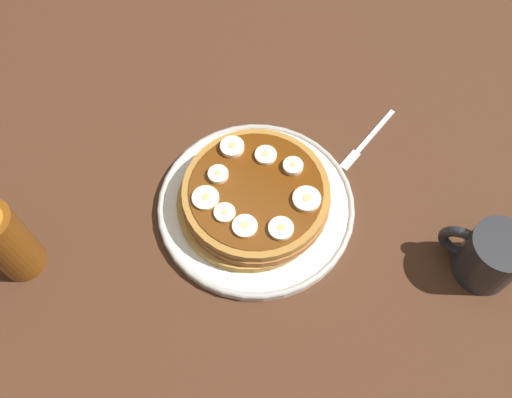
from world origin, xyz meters
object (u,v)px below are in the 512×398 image
syrup_bottle (3,239)px  banana_slice_7 (266,155)px  banana_slice_8 (232,147)px  coffee_mug (489,255)px  banana_slice_4 (245,226)px  pancake_stack (253,195)px  banana_slice_6 (307,199)px  banana_slice_0 (293,166)px  banana_slice_1 (218,175)px  fork (365,142)px  plate (256,205)px  banana_slice_2 (281,229)px  banana_slice_5 (225,213)px  banana_slice_3 (206,198)px

syrup_bottle → banana_slice_7: bearing=-128.1°
banana_slice_8 → coffee_mug: (-34.34, -2.74, -1.50)cm
banana_slice_4 → banana_slice_7: size_ratio=1.08×
coffee_mug → banana_slice_4: bearing=23.6°
pancake_stack → banana_slice_4: 6.12cm
banana_slice_6 → coffee_mug: bearing=-167.8°
banana_slice_0 → banana_slice_4: bearing=84.0°
banana_slice_7 → syrup_bottle: 33.28cm
banana_slice_1 → syrup_bottle: (16.75, 20.54, 1.32)cm
pancake_stack → banana_slice_0: bearing=-121.0°
fork → syrup_bottle: 49.27cm
plate → banana_slice_7: bearing=-74.8°
fork → banana_slice_6: bearing=82.2°
plate → banana_slice_2: bearing=147.5°
banana_slice_0 → banana_slice_5: banana_slice_0 is taller
plate → banana_slice_3: 7.94cm
plate → banana_slice_5: size_ratio=9.81×
banana_slice_4 → banana_slice_5: same height
banana_slice_1 → banana_slice_5: banana_slice_1 is taller
banana_slice_6 → coffee_mug: size_ratio=0.35×
coffee_mug → banana_slice_1: bearing=12.1°
banana_slice_3 → banana_slice_4: size_ratio=1.10×
banana_slice_0 → banana_slice_4: (1.09, 10.39, -0.14)cm
plate → banana_slice_4: banana_slice_4 is taller
plate → banana_slice_5: 6.98cm
banana_slice_3 → banana_slice_5: bearing=169.4°
pancake_stack → banana_slice_6: 7.28cm
banana_slice_3 → syrup_bottle: bearing=44.6°
banana_slice_3 → syrup_bottle: size_ratio=0.22×
banana_slice_5 → coffee_mug: coffee_mug is taller
banana_slice_3 → banana_slice_6: bearing=-151.3°
banana_slice_2 → banana_slice_5: 7.19cm
banana_slice_1 → banana_slice_2: size_ratio=0.85×
banana_slice_5 → coffee_mug: bearing=-159.2°
pancake_stack → banana_slice_3: 6.54cm
banana_slice_0 → coffee_mug: (-26.04, -1.43, -1.52)cm
banana_slice_3 → banana_slice_6: 12.56cm
fork → banana_slice_8: bearing=43.2°
pancake_stack → banana_slice_1: bearing=9.6°
banana_slice_0 → coffee_mug: bearing=-176.9°
pancake_stack → banana_slice_7: (0.88, -4.82, 2.23)cm
pancake_stack → banana_slice_3: bearing=46.0°
banana_slice_1 → banana_slice_6: (-11.40, -2.40, -0.04)cm
fork → banana_slice_2: bearing=81.7°
syrup_bottle → banana_slice_0: bearing=-132.8°
banana_slice_2 → banana_slice_7: 10.73cm
plate → banana_slice_1: 7.02cm
plate → coffee_mug: coffee_mug is taller
banana_slice_3 → banana_slice_1: bearing=-83.9°
plate → pancake_stack: size_ratio=1.30×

